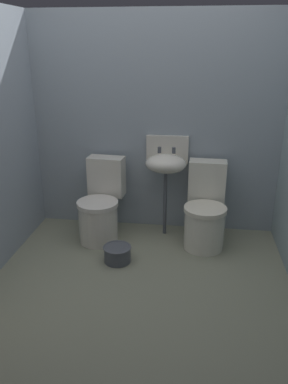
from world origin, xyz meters
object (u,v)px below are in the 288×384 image
toilet_right (205,213)px  bucket (117,253)px  sink (166,162)px  toilet_left (101,208)px

toilet_right → bucket: toilet_right is taller
toilet_right → bucket: 0.93m
toilet_right → bucket: size_ratio=3.06×
toilet_right → sink: (-0.40, 0.19, 0.43)m
toilet_left → bucket: 0.57m
sink → bucket: (-0.37, -0.64, -0.68)m
toilet_left → bucket: toilet_left is taller
sink → bucket: size_ratio=3.88×
toilet_right → sink: 0.62m
toilet_left → sink: sink is taller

